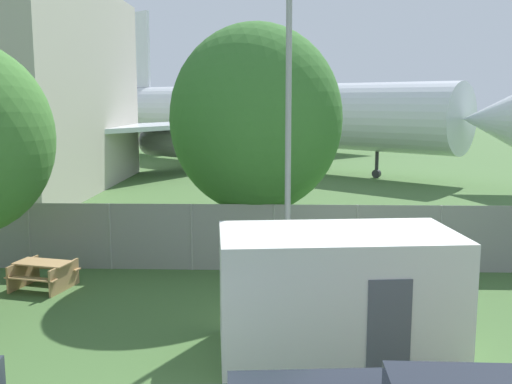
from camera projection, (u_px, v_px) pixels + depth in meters
The scene contains 6 objects.
perimeter_fence at pixel (192, 237), 18.52m from camera, with size 56.07×0.07×2.08m.
airplane at pixel (254, 115), 47.25m from camera, with size 36.19×30.87×13.27m.
portable_cabin at pixel (337, 292), 12.43m from camera, with size 5.08×3.09×2.58m.
picnic_bench_open_grass at pixel (43, 272), 16.77m from camera, with size 1.80×1.72×0.76m.
tree_behind_benches at pixel (256, 119), 19.39m from camera, with size 5.58×5.58×7.70m.
light_mast at pixel (288, 98), 15.81m from camera, with size 0.44×0.44×8.80m.
Camera 1 is at (2.60, -7.64, 5.25)m, focal length 42.00 mm.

